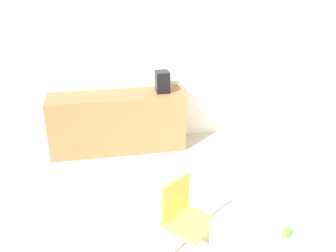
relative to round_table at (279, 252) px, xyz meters
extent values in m
cube|color=white|center=(-0.63, 3.60, 0.68)|extent=(6.00, 0.10, 2.60)
cube|color=#9E7042|center=(-1.04, 3.25, -0.17)|extent=(2.06, 0.60, 0.90)
cylinder|color=white|center=(0.00, 0.00, 0.13)|extent=(1.09, 1.09, 0.03)
cylinder|color=silver|center=(0.64, 0.34, -0.40)|extent=(0.02, 0.02, 0.42)
cylinder|color=silver|center=(-0.31, 0.66, -0.40)|extent=(0.02, 0.02, 0.42)
cylinder|color=silver|center=(-0.50, 0.91, -0.40)|extent=(0.02, 0.02, 0.42)
cylinder|color=silver|center=(-0.75, 0.72, -0.40)|extent=(0.02, 0.02, 0.42)
cube|color=#D8CC4C|center=(-0.53, 0.69, -0.18)|extent=(0.59, 0.59, 0.03)
cube|color=#D8CC4C|center=(-0.64, 0.84, 0.02)|extent=(0.32, 0.26, 0.38)
cylinder|color=silver|center=(0.03, -0.02, 0.18)|extent=(0.20, 0.20, 0.07)
sphere|color=#66B233|center=(0.04, -0.02, 0.22)|extent=(0.07, 0.07, 0.07)
sphere|color=#66B233|center=(0.00, -0.05, 0.22)|extent=(0.07, 0.07, 0.07)
cylinder|color=#338C59|center=(-0.29, 3.26, 0.33)|extent=(0.08, 0.08, 0.09)
torus|color=#338C59|center=(-0.23, 3.26, 0.34)|extent=(0.06, 0.01, 0.06)
cube|color=black|center=(-0.33, 3.25, 0.44)|extent=(0.20, 0.24, 0.32)
camera|label=1|loc=(-1.26, -1.97, 2.02)|focal=38.53mm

